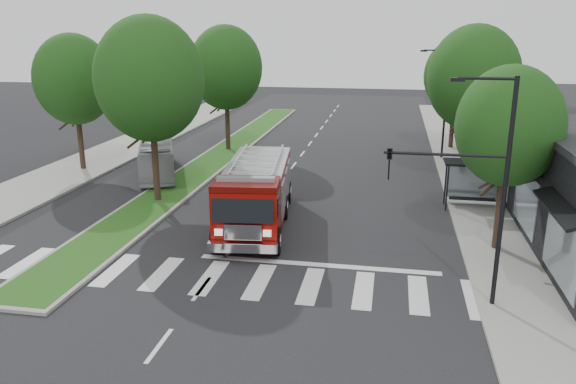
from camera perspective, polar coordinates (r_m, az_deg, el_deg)
ground at (r=25.12m, az=-5.79°, el=-5.80°), size 140.00×140.00×0.00m
sidewalk_right at (r=34.12m, az=19.87°, el=-0.58°), size 5.00×80.00×0.15m
sidewalk_left at (r=39.75m, az=-22.10°, el=1.51°), size 5.00×80.00×0.15m
median at (r=43.27m, az=-6.83°, el=3.74°), size 3.00×50.00×0.15m
bus_shelter at (r=31.64m, az=18.39°, el=1.99°), size 3.20×1.60×2.61m
tree_right_near at (r=25.07m, az=21.54°, el=6.20°), size 4.40×4.40×8.05m
tree_right_mid at (r=36.72m, az=18.33°, el=10.94°), size 5.60×5.60×9.72m
tree_right_far at (r=46.68m, az=16.72°, el=11.26°), size 5.00×5.00×8.73m
tree_median_near at (r=31.12m, az=-13.87°, el=11.05°), size 5.80×5.80×10.16m
tree_median_far at (r=44.26m, az=-6.33°, el=12.43°), size 5.60×5.60×9.72m
tree_left_mid at (r=40.19m, az=-20.91°, el=10.63°), size 5.20×5.20×9.16m
streetlight_right_near at (r=19.60m, az=18.73°, el=1.39°), size 4.08×0.22×8.00m
streetlight_right_far at (r=42.74m, az=15.54°, el=9.10°), size 2.11×0.20×8.00m
fire_engine at (r=27.58m, az=-3.27°, el=-0.16°), size 4.03×9.97×3.36m
city_bus at (r=38.43m, az=-13.17°, el=3.62°), size 5.39×9.09×2.50m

